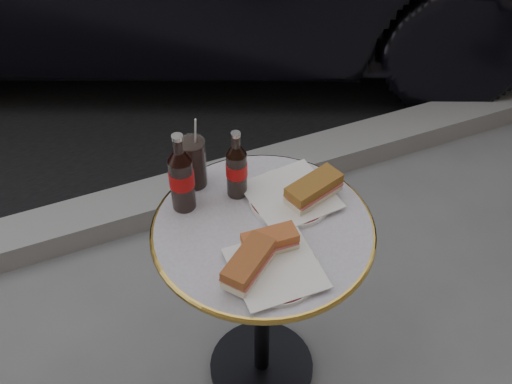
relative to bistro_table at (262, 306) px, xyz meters
name	(u,v)px	position (x,y,z in m)	size (l,w,h in m)	color
ground	(261,368)	(0.00, 0.00, -0.37)	(80.00, 80.00, 0.00)	slate
curb	(181,195)	(0.00, 0.90, -0.32)	(40.00, 0.20, 0.12)	gray
bistro_table	(262,306)	(0.00, 0.00, 0.00)	(0.62, 0.62, 0.73)	#BAB2C4
plate_left	(276,270)	(-0.03, -0.16, 0.37)	(0.23, 0.23, 0.01)	silver
plate_right	(290,197)	(0.12, 0.07, 0.37)	(0.24, 0.24, 0.01)	white
sandwich_left_a	(249,264)	(-0.10, -0.14, 0.41)	(0.17, 0.08, 0.06)	#9A4F27
sandwich_left_b	(270,242)	(-0.02, -0.09, 0.40)	(0.14, 0.07, 0.05)	#B65A2E
sandwich_right	(314,190)	(0.17, 0.04, 0.41)	(0.17, 0.08, 0.06)	brown
cola_bottle_left	(181,172)	(-0.17, 0.16, 0.49)	(0.07, 0.07, 0.25)	black
cola_bottle_right	(237,164)	(-0.02, 0.15, 0.48)	(0.06, 0.06, 0.22)	black
cola_glass	(193,163)	(-0.12, 0.24, 0.45)	(0.08, 0.08, 0.16)	black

